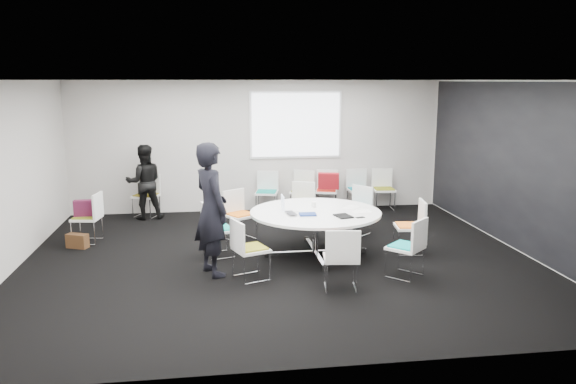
{
  "coord_description": "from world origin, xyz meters",
  "views": [
    {
      "loc": [
        -1.04,
        -8.51,
        2.8
      ],
      "look_at": [
        0.2,
        0.4,
        1.0
      ],
      "focal_mm": 35.0,
      "sensor_mm": 36.0,
      "label": 1
    }
  ],
  "objects": [
    {
      "name": "chair_back_b",
      "position": [
        0.89,
        3.16,
        0.28
      ],
      "size": [
        0.6,
        0.59,
        0.88
      ],
      "rotation": [
        0.0,
        0.0,
        2.75
      ],
      "color": "silver",
      "rests_on": "ground"
    },
    {
      "name": "chair_ring_f",
      "position": [
        -0.52,
        -0.88,
        0.28
      ],
      "size": [
        0.58,
        0.59,
        0.88
      ],
      "rotation": [
        0.0,
        0.0,
        5.07
      ],
      "color": "silver",
      "rests_on": "ground"
    },
    {
      "name": "chair_ring_e",
      "position": [
        -0.96,
        0.26,
        0.28
      ],
      "size": [
        0.56,
        0.57,
        0.88
      ],
      "rotation": [
        0.0,
        0.0,
        5.0
      ],
      "color": "silver",
      "rests_on": "ground"
    },
    {
      "name": "cup",
      "position": [
        0.63,
        0.4,
        0.78
      ],
      "size": [
        0.08,
        0.08,
        0.09
      ],
      "primitive_type": "cylinder",
      "color": "white",
      "rests_on": "conference_table"
    },
    {
      "name": "person_back",
      "position": [
        -2.39,
        3.0,
        0.76
      ],
      "size": [
        0.83,
        0.7,
        1.53
      ],
      "primitive_type": "imported",
      "rotation": [
        0.0,
        0.0,
        3.32
      ],
      "color": "black",
      "rests_on": "ground"
    },
    {
      "name": "chair_back_d",
      "position": [
        2.14,
        3.17,
        0.28
      ],
      "size": [
        0.48,
        0.46,
        0.88
      ],
      "rotation": [
        0.0,
        0.0,
        3.18
      ],
      "color": "silver",
      "rests_on": "ground"
    },
    {
      "name": "conference_table",
      "position": [
        0.61,
        0.12,
        0.53
      ],
      "size": [
        2.1,
        2.1,
        0.73
      ],
      "color": "silver",
      "rests_on": "ground"
    },
    {
      "name": "red_jacket",
      "position": [
        1.42,
        2.94,
        0.7
      ],
      "size": [
        0.47,
        0.27,
        0.36
      ],
      "primitive_type": "cube",
      "rotation": [
        0.17,
        0.0,
        -0.28
      ],
      "color": "maroon",
      "rests_on": "chair_back_c"
    },
    {
      "name": "brown_bag",
      "position": [
        -3.32,
        1.06,
        0.12
      ],
      "size": [
        0.39,
        0.29,
        0.24
      ],
      "primitive_type": "cube",
      "rotation": [
        0.0,
        0.0,
        -0.4
      ],
      "color": "#462B16",
      "rests_on": "ground"
    },
    {
      "name": "laptop_lid",
      "position": [
        0.09,
        0.25,
        0.86
      ],
      "size": [
        0.02,
        0.3,
        0.22
      ],
      "primitive_type": "cube",
      "rotation": [
        0.0,
        0.0,
        1.58
      ],
      "color": "silver",
      "rests_on": "conference_table"
    },
    {
      "name": "chair_person_back",
      "position": [
        -2.38,
        3.16,
        0.28
      ],
      "size": [
        0.6,
        0.6,
        0.88
      ],
      "rotation": [
        0.0,
        0.0,
        2.72
      ],
      "color": "silver",
      "rests_on": "ground"
    },
    {
      "name": "papers_front",
      "position": [
        1.33,
        -0.01,
        0.73
      ],
      "size": [
        0.32,
        0.24,
        0.0
      ],
      "primitive_type": "cube",
      "rotation": [
        0.0,
        0.0,
        0.09
      ],
      "color": "white",
      "rests_on": "conference_table"
    },
    {
      "name": "room_shell",
      "position": [
        0.09,
        0.0,
        1.4
      ],
      "size": [
        8.08,
        7.08,
        2.88
      ],
      "color": "black",
      "rests_on": "ground"
    },
    {
      "name": "projection_screen",
      "position": [
        0.8,
        3.46,
        1.85
      ],
      "size": [
        1.9,
        0.03,
        1.35
      ],
      "primitive_type": "cube",
      "color": "white",
      "rests_on": "room_shell"
    },
    {
      "name": "laptop",
      "position": [
        0.23,
        -0.03,
        0.74
      ],
      "size": [
        0.25,
        0.35,
        0.03
      ],
      "primitive_type": "imported",
      "rotation": [
        0.0,
        0.0,
        1.72
      ],
      "color": "#333338",
      "rests_on": "conference_table"
    },
    {
      "name": "chair_ring_g",
      "position": [
        0.66,
        -1.45,
        0.28
      ],
      "size": [
        0.51,
        0.5,
        0.88
      ],
      "rotation": [
        0.0,
        0.0,
        6.15
      ],
      "color": "silver",
      "rests_on": "ground"
    },
    {
      "name": "tablet_folio",
      "position": [
        0.44,
        -0.13,
        0.74
      ],
      "size": [
        0.27,
        0.21,
        0.03
      ],
      "primitive_type": "cube",
      "rotation": [
        0.0,
        0.0,
        -0.04
      ],
      "color": "navy",
      "rests_on": "conference_table"
    },
    {
      "name": "chair_ring_d",
      "position": [
        -0.55,
        1.19,
        0.28
      ],
      "size": [
        0.63,
        0.63,
        0.88
      ],
      "rotation": [
        0.0,
        0.0,
        3.72
      ],
      "color": "silver",
      "rests_on": "ground"
    },
    {
      "name": "phone",
      "position": [
        1.21,
        -0.4,
        0.73
      ],
      "size": [
        0.15,
        0.11,
        0.01
      ],
      "primitive_type": "cube",
      "rotation": [
        0.0,
        0.0,
        0.31
      ],
      "color": "black",
      "rests_on": "conference_table"
    },
    {
      "name": "papers_right",
      "position": [
        1.24,
        0.31,
        0.73
      ],
      "size": [
        0.35,
        0.36,
        0.0
      ],
      "primitive_type": "cube",
      "rotation": [
        0.0,
        0.0,
        0.88
      ],
      "color": "silver",
      "rests_on": "conference_table"
    },
    {
      "name": "person_main",
      "position": [
        -1.05,
        -0.57,
        0.97
      ],
      "size": [
        0.72,
        0.84,
        1.94
      ],
      "primitive_type": "imported",
      "rotation": [
        0.0,
        0.0,
        2.0
      ],
      "color": "black",
      "rests_on": "ground"
    },
    {
      "name": "chair_ring_b",
      "position": [
        1.58,
        1.25,
        0.28
      ],
      "size": [
        0.64,
        0.64,
        0.88
      ],
      "rotation": [
        0.0,
        0.0,
        2.25
      ],
      "color": "silver",
      "rests_on": "ground"
    },
    {
      "name": "chair_back_e",
      "position": [
        2.7,
        3.13,
        0.28
      ],
      "size": [
        0.49,
        0.48,
        0.88
      ],
      "rotation": [
        0.0,
        0.0,
        3.07
      ],
      "color": "silver",
      "rests_on": "ground"
    },
    {
      "name": "chair_spare_left",
      "position": [
        -3.19,
        1.36,
        0.28
      ],
      "size": [
        0.51,
        0.52,
        0.88
      ],
      "rotation": [
        0.0,
        0.0,
        1.42
      ],
      "color": "silver",
      "rests_on": "ground"
    },
    {
      "name": "chair_back_c",
      "position": [
        1.43,
        3.17,
        0.28
      ],
      "size": [
        0.56,
        0.55,
        0.88
      ],
      "rotation": [
        0.0,
        0.0,
        2.87
      ],
      "color": "silver",
      "rests_on": "ground"
    },
    {
      "name": "chair_back_a",
      "position": [
        0.13,
        3.16,
        0.28
      ],
      "size": [
        0.55,
        0.54,
        0.88
      ],
      "rotation": [
        0.0,
        0.0,
        2.91
      ],
      "color": "silver",
      "rests_on": "ground"
    },
    {
      "name": "chair_ring_a",
      "position": [
        2.16,
        0.01,
        0.28
      ],
      "size": [
        0.51,
        0.52,
        0.88
      ],
      "rotation": [
        0.0,
        0.0,
        1.43
      ],
      "color": "silver",
      "rests_on": "ground"
    },
    {
      "name": "notebook_black",
      "position": [
        0.96,
        -0.31,
        0.74
      ],
      "size": [
        0.28,
        0.34,
        0.02
      ],
      "primitive_type": "cube",
      "rotation": [
        0.0,
        0.0,
        0.24
      ],
      "color": "black",
      "rests_on": "conference_table"
    },
    {
      "name": "maroon_bag",
      "position": [
        -3.21,
        1.36,
        0.62
      ],
      "size": [
        0.4,
        0.15,
        0.28
      ],
      "primitive_type": "cube",
      "rotation": [
        0.0,
        0.0,
        0.02
      ],
      "color": "#521631",
      "rests_on": "chair_spare_left"
    },
    {
      "name": "chair_ring_h",
      "position": [
        1.7,
        -1.1,
        0.28
      ],
      "size": [
        0.64,
        0.64,
        0.88
      ],
      "rotation": [
        0.0,
        0.0,
        7.04
      ],
      "color": "silver",
      "rests_on": "ground"
    },
    {
      "name": "chair_ring_c",
      "position": [
        0.64,
        1.77,
        0.28
      ],
      "size": [
        0.6,
        0.6,
        0.88
      ],
      "rotation": [
        0.0,
        0.0,
        2.72
      ],
      "color": "silver",
      "rests_on": "ground"
    }
  ]
}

